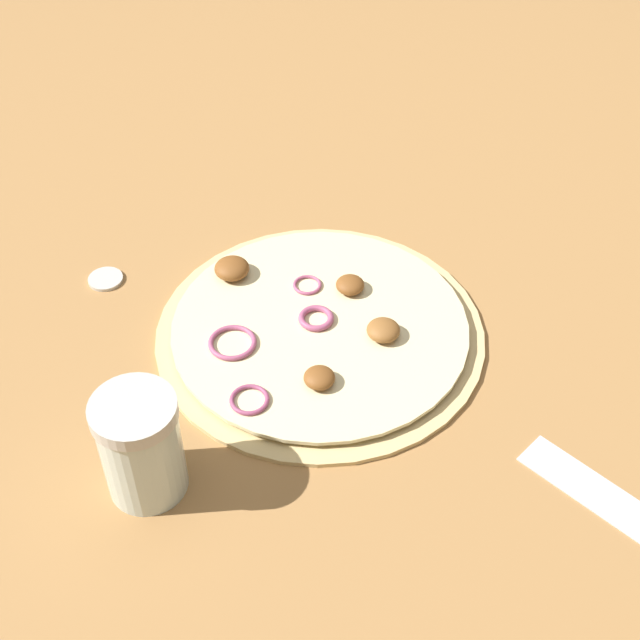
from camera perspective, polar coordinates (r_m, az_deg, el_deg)
ground_plane at (r=0.84m, az=0.00°, el=-0.95°), size 3.00×3.00×0.00m
pizza at (r=0.83m, az=-0.09°, el=-0.58°), size 0.31×0.31×0.03m
spice_jar at (r=0.70m, az=-11.39°, el=-7.92°), size 0.07×0.07×0.10m
loose_cap at (r=0.91m, az=-13.58°, el=2.64°), size 0.03×0.03×0.01m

